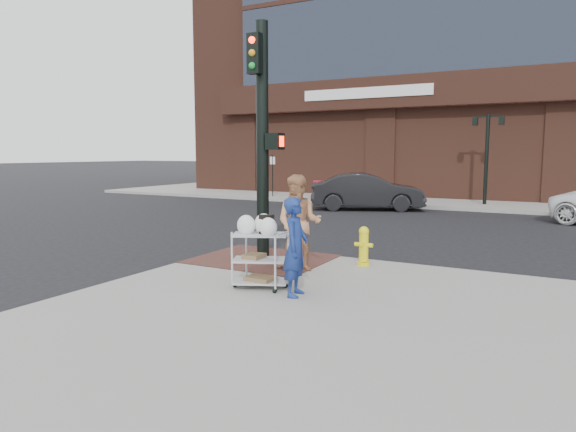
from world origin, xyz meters
The scene contains 13 objects.
ground centered at (0.00, 0.00, 0.00)m, with size 220.00×220.00×0.00m, color black.
brick_curb_ramp centered at (-0.60, 0.90, 0.16)m, with size 2.80×2.40×0.01m, color #4C2823.
lamp_post centered at (2.00, 16.00, 2.62)m, with size 1.32×0.22×4.00m.
parking_sign centered at (-8.50, 15.00, 1.25)m, with size 0.05×0.05×2.20m, color black.
traffic_signal_pole centered at (-0.48, 0.77, 2.83)m, with size 0.61×0.51×5.00m.
woman_blue centered at (1.39, -1.30, 0.96)m, with size 0.59×0.39×1.61m, color navy.
pedestrian_tan centered at (0.61, 0.34, 1.10)m, with size 0.92×0.72×1.90m, color tan.
sedan_dark centered at (-2.36, 12.56, 0.79)m, with size 1.68×4.81×1.59m, color black.
utility_cart centered at (0.62, -1.15, 0.73)m, with size 1.05×0.85×1.28m.
fire_hydrant centered at (1.59, 1.36, 0.57)m, with size 0.38×0.27×0.82m.
newsbox_red centered at (-5.95, 15.25, 0.60)m, with size 0.38×0.34×0.90m, color red.
newsbox_yellow centered at (-4.72, 14.82, 0.69)m, with size 0.45×0.41×1.07m, color yellow.
newsbox_blue centered at (-4.89, 14.83, 0.66)m, with size 0.43×0.39×1.02m, color navy.
Camera 1 is at (5.16, -8.53, 2.47)m, focal length 32.00 mm.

